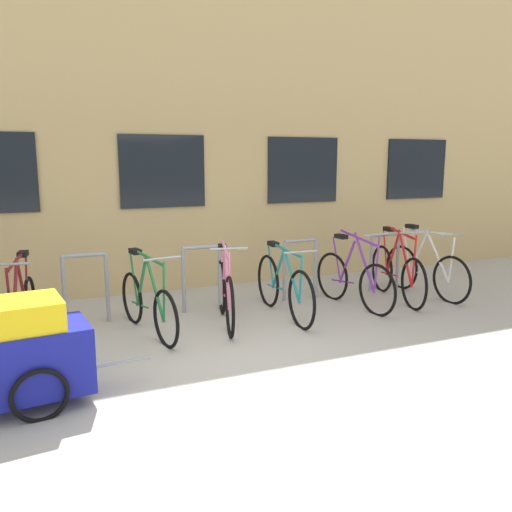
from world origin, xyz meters
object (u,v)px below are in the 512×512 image
bicycle_pink (225,293)px  bicycle_teal (283,287)px  bicycle_green (148,303)px  bike_trailer (30,351)px  bicycle_maroon (21,311)px  bicycle_purple (353,279)px  bicycle_white (425,270)px  bicycle_red (397,272)px

bicycle_pink → bicycle_teal: (0.81, 0.00, -0.00)m
bicycle_green → bike_trailer: (-1.28, -1.46, 0.11)m
bicycle_maroon → bicycle_teal: size_ratio=0.95×
bicycle_purple → bicycle_white: bicycle_purple is taller
bicycle_red → bicycle_white: size_ratio=1.01×
bicycle_green → bicycle_teal: bearing=0.1°
bicycle_white → bicycle_purple: bearing=-175.5°
bicycle_red → bicycle_maroon: (-5.05, 0.10, -0.03)m
bicycle_purple → bicycle_maroon: bicycle_purple is taller
bicycle_green → bicycle_white: bicycle_white is taller
bicycle_green → bicycle_red: bearing=1.5°
bicycle_pink → bicycle_teal: bicycle_pink is taller
bike_trailer → bicycle_white: bearing=16.1°
bicycle_red → bicycle_teal: 1.90m
bicycle_red → bicycle_white: 0.56m
bicycle_red → bicycle_white: (0.56, 0.03, -0.01)m
bicycle_white → bicycle_teal: bearing=-177.0°
bicycle_purple → bicycle_green: (-2.88, -0.02, -0.02)m
bicycle_pink → bicycle_white: bicycle_white is taller
bicycle_teal → bike_trailer: (-3.07, -1.46, 0.08)m
bicycle_pink → bicycle_green: bearing=-179.9°
bicycle_purple → bicycle_red: bicycle_purple is taller
bicycle_purple → bicycle_red: size_ratio=0.95×
bicycle_red → bicycle_white: bicycle_red is taller
bike_trailer → bicycle_green: bearing=48.8°
bicycle_green → bicycle_teal: bicycle_green is taller
bicycle_purple → bicycle_green: 2.88m
bicycle_purple → bicycle_white: 1.36m
bicycle_purple → bicycle_pink: (-1.91, -0.02, 0.00)m
bicycle_purple → bicycle_maroon: (-4.25, 0.17, -0.01)m
bicycle_pink → bicycle_maroon: bicycle_pink is taller
bicycle_teal → bike_trailer: bicycle_teal is taller
bicycle_pink → bike_trailer: bearing=-147.0°
bicycle_red → bike_trailer: bearing=-162.6°
bicycle_maroon → bicycle_green: bearing=-8.2°
bicycle_red → bicycle_maroon: bicycle_red is taller
bicycle_green → bicycle_red: size_ratio=0.96×
bicycle_white → bike_trailer: size_ratio=1.17×
bicycle_green → bike_trailer: size_ratio=1.15×
bicycle_purple → bicycle_teal: bearing=-179.0°
bicycle_pink → bicycle_purple: bearing=0.6°
bicycle_teal → bicycle_white: bearing=3.0°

